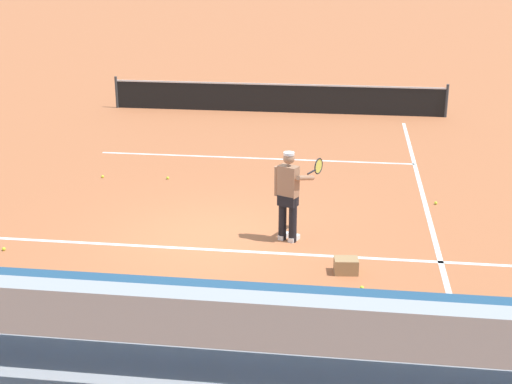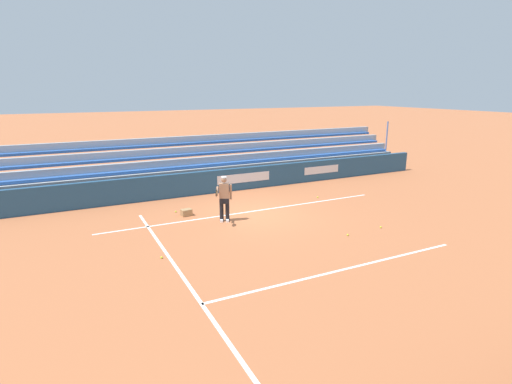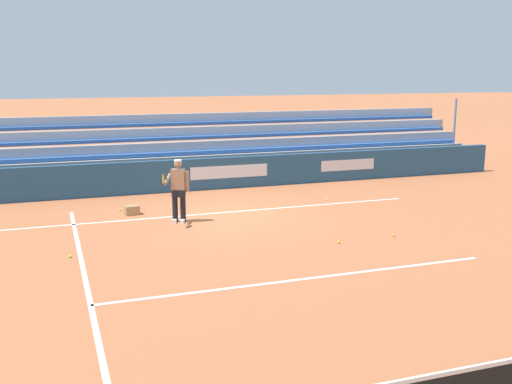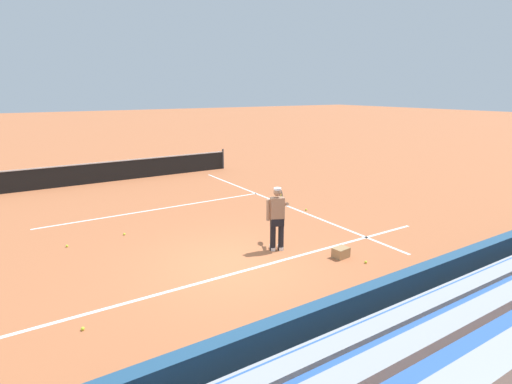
% 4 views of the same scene
% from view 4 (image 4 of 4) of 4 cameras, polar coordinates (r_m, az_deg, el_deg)
% --- Properties ---
extents(ground_plane, '(160.00, 160.00, 0.00)m').
position_cam_4_polar(ground_plane, '(10.05, -3.04, -10.10)').
color(ground_plane, '#B7663D').
extents(court_baseline_white, '(12.00, 0.10, 0.01)m').
position_cam_4_polar(court_baseline_white, '(9.66, -1.56, -11.14)').
color(court_baseline_white, white).
rests_on(court_baseline_white, ground).
extents(court_sideline_white, '(0.10, 12.00, 0.01)m').
position_cam_4_polar(court_sideline_white, '(15.31, 3.01, -1.41)').
color(court_sideline_white, white).
rests_on(court_sideline_white, ground).
extents(court_service_line_white, '(8.22, 0.10, 0.01)m').
position_cam_4_polar(court_service_line_white, '(14.81, -13.57, -2.35)').
color(court_service_line_white, white).
rests_on(court_service_line_white, ground).
extents(back_wall_sponsor_board, '(24.44, 0.25, 1.10)m').
position_cam_4_polar(back_wall_sponsor_board, '(6.96, 14.17, -17.39)').
color(back_wall_sponsor_board, navy).
rests_on(back_wall_sponsor_board, ground).
extents(bleacher_stand, '(23.22, 2.40, 2.95)m').
position_cam_4_polar(bleacher_stand, '(6.01, 28.07, -22.39)').
color(bleacher_stand, '#9EA3A8').
rests_on(bleacher_stand, ground).
extents(tennis_player, '(0.86, 0.91, 1.71)m').
position_cam_4_polar(tennis_player, '(10.53, 3.05, -3.72)').
color(tennis_player, black).
rests_on(tennis_player, ground).
extents(ball_box_cardboard, '(0.43, 0.34, 0.26)m').
position_cam_4_polar(ball_box_cardboard, '(10.54, 12.03, -8.46)').
color(ball_box_cardboard, '#A87F51').
rests_on(ball_box_cardboard, ground).
extents(tennis_ball_stray_back, '(0.07, 0.07, 0.07)m').
position_cam_4_polar(tennis_ball_stray_back, '(10.38, 15.40, -9.62)').
color(tennis_ball_stray_back, '#CCE533').
rests_on(tennis_ball_stray_back, ground).
extents(tennis_ball_near_player, '(0.07, 0.07, 0.07)m').
position_cam_4_polar(tennis_ball_near_player, '(12.47, -18.30, -5.73)').
color(tennis_ball_near_player, '#CCE533').
rests_on(tennis_ball_near_player, ground).
extents(tennis_ball_far_left, '(0.07, 0.07, 0.07)m').
position_cam_4_polar(tennis_ball_far_left, '(12.14, -25.40, -6.97)').
color(tennis_ball_far_left, '#CCE533').
rests_on(tennis_ball_far_left, ground).
extents(tennis_ball_toward_net, '(0.07, 0.07, 0.07)m').
position_cam_4_polar(tennis_ball_toward_net, '(14.31, 7.17, -2.52)').
color(tennis_ball_toward_net, '#CCE533').
rests_on(tennis_ball_toward_net, ground).
extents(tennis_ball_far_right, '(0.07, 0.07, 0.07)m').
position_cam_4_polar(tennis_ball_far_right, '(8.13, -23.52, -17.47)').
color(tennis_ball_far_right, '#CCE533').
rests_on(tennis_ball_far_right, ground).
extents(tennis_net, '(11.09, 0.09, 1.07)m').
position_cam_4_polar(tennis_net, '(19.89, -18.91, 2.97)').
color(tennis_net, '#33383D').
rests_on(tennis_net, ground).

